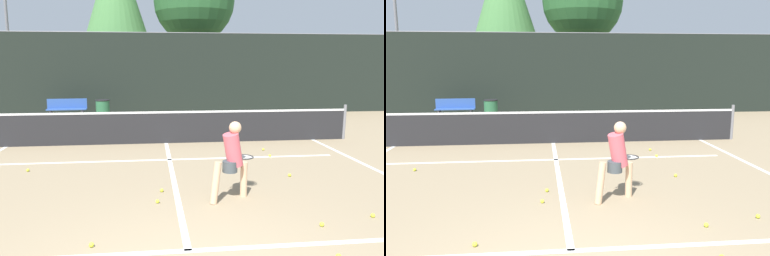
{
  "view_description": "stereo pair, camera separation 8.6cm",
  "coord_description": "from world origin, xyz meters",
  "views": [
    {
      "loc": [
        -0.44,
        -3.34,
        2.36
      ],
      "look_at": [
        0.45,
        4.58,
        0.95
      ],
      "focal_mm": 35.0,
      "sensor_mm": 36.0,
      "label": 1
    },
    {
      "loc": [
        -0.35,
        -3.35,
        2.36
      ],
      "look_at": [
        0.45,
        4.58,
        0.95
      ],
      "focal_mm": 35.0,
      "sensor_mm": 36.0,
      "label": 2
    }
  ],
  "objects": [
    {
      "name": "player_practicing",
      "position": [
        0.94,
        2.76,
        0.75
      ],
      "size": [
        0.98,
        0.89,
        1.38
      ],
      "rotation": [
        0.0,
        0.0,
        0.47
      ],
      "color": "#DBAD84",
      "rests_on": "ground"
    },
    {
      "name": "parked_car",
      "position": [
        3.49,
        15.81,
        0.61
      ],
      "size": [
        1.8,
        4.1,
        1.45
      ],
      "color": "maroon",
      "rests_on": "ground"
    },
    {
      "name": "tennis_ball_scattered_8",
      "position": [
        -1.23,
        1.27,
        0.03
      ],
      "size": [
        0.07,
        0.07,
        0.07
      ],
      "primitive_type": "sphere",
      "color": "#D1E033",
      "rests_on": "ground"
    },
    {
      "name": "tree_mid",
      "position": [
        2.09,
        18.27,
        5.65
      ],
      "size": [
        4.5,
        4.5,
        7.92
      ],
      "color": "brown",
      "rests_on": "ground"
    },
    {
      "name": "floodlight_mast",
      "position": [
        -7.96,
        18.21,
        5.34
      ],
      "size": [
        1.1,
        0.24,
        8.39
      ],
      "color": "slate",
      "rests_on": "ground"
    },
    {
      "name": "court_service_line",
      "position": [
        0.0,
        5.55,
        0.0
      ],
      "size": [
        8.25,
        0.1,
        0.01
      ],
      "primitive_type": "cube",
      "color": "white",
      "rests_on": "ground"
    },
    {
      "name": "tennis_ball_scattered_3",
      "position": [
        2.93,
        1.74,
        0.03
      ],
      "size": [
        0.07,
        0.07,
        0.07
      ],
      "primitive_type": "sphere",
      "color": "#D1E033",
      "rests_on": "ground"
    },
    {
      "name": "court_center_mark",
      "position": [
        0.0,
        4.24,
        0.0
      ],
      "size": [
        0.1,
        6.42,
        0.01
      ],
      "primitive_type": "cube",
      "color": "white",
      "rests_on": "ground"
    },
    {
      "name": "tennis_ball_scattered_9",
      "position": [
        2.01,
        1.52,
        0.03
      ],
      "size": [
        0.07,
        0.07,
        0.07
      ],
      "primitive_type": "sphere",
      "color": "#D1E033",
      "rests_on": "ground"
    },
    {
      "name": "court_baseline_near",
      "position": [
        0.0,
        1.03,
        0.0
      ],
      "size": [
        11.0,
        0.1,
        0.01
      ],
      "primitive_type": "cube",
      "color": "white",
      "rests_on": "ground"
    },
    {
      "name": "building_far",
      "position": [
        0.0,
        32.41,
        2.48
      ],
      "size": [
        36.0,
        2.4,
        4.96
      ],
      "primitive_type": "cube",
      "color": "#B2ADA3",
      "rests_on": "ground"
    },
    {
      "name": "courtside_bench",
      "position": [
        -3.87,
        12.47,
        0.47
      ],
      "size": [
        1.61,
        0.46,
        0.86
      ],
      "rotation": [
        0.0,
        0.0,
        0.05
      ],
      "color": "#2D519E",
      "rests_on": "ground"
    },
    {
      "name": "net",
      "position": [
        0.0,
        7.45,
        0.51
      ],
      "size": [
        11.09,
        0.09,
        1.07
      ],
      "color": "slate",
      "rests_on": "ground"
    },
    {
      "name": "tennis_ball_scattered_2",
      "position": [
        2.42,
        3.9,
        0.03
      ],
      "size": [
        0.07,
        0.07,
        0.07
      ],
      "primitive_type": "sphere",
      "color": "#D1E033",
      "rests_on": "ground"
    },
    {
      "name": "fence_back",
      "position": [
        0.0,
        13.62,
        1.82
      ],
      "size": [
        24.0,
        0.06,
        3.65
      ],
      "color": "black",
      "rests_on": "ground"
    },
    {
      "name": "trash_bin",
      "position": [
        -2.4,
        12.3,
        0.42
      ],
      "size": [
        0.58,
        0.58,
        0.83
      ],
      "color": "#28603D",
      "rests_on": "ground"
    },
    {
      "name": "court_sideline_right",
      "position": [
        4.51,
        4.24,
        0.0
      ],
      "size": [
        0.1,
        7.42,
        0.01
      ],
      "primitive_type": "cube",
      "color": "white",
      "rests_on": "ground"
    },
    {
      "name": "tennis_ball_scattered_5",
      "position": [
        2.57,
        6.22,
        0.03
      ],
      "size": [
        0.07,
        0.07,
        0.07
      ],
      "primitive_type": "sphere",
      "color": "#D1E033",
      "rests_on": "ground"
    },
    {
      "name": "tennis_ball_scattered_1",
      "position": [
        -0.35,
        2.71,
        0.03
      ],
      "size": [
        0.07,
        0.07,
        0.07
      ],
      "primitive_type": "sphere",
      "color": "#D1E033",
      "rests_on": "ground"
    },
    {
      "name": "tennis_ball_scattered_10",
      "position": [
        -3.13,
        4.88,
        0.03
      ],
      "size": [
        0.07,
        0.07,
        0.07
      ],
      "primitive_type": "sphere",
      "color": "#D1E033",
      "rests_on": "ground"
    },
    {
      "name": "tree_west",
      "position": [
        5.41,
        22.73,
        3.51
      ],
      "size": [
        3.52,
        3.52,
        4.0
      ],
      "color": "brown",
      "rests_on": "ground"
    },
    {
      "name": "tennis_ball_scattered_4",
      "position": [
        2.53,
        5.54,
        0.03
      ],
      "size": [
        0.07,
        0.07,
        0.07
      ],
      "primitive_type": "sphere",
      "color": "#D1E033",
      "rests_on": "ground"
    },
    {
      "name": "tennis_ball_scattered_0",
      "position": [
        -0.26,
        3.25,
        0.03
      ],
      "size": [
        0.07,
        0.07,
        0.07
      ],
      "primitive_type": "sphere",
      "color": "#D1E033",
      "rests_on": "ground"
    }
  ]
}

